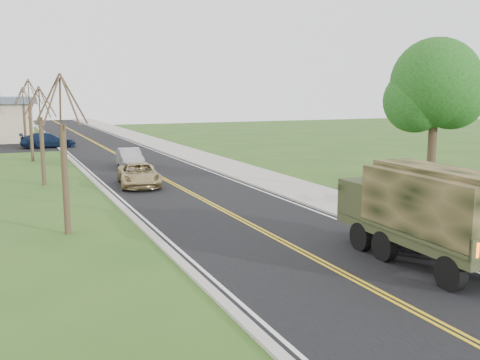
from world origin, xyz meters
TOP-DOWN VIEW (x-y plane):
  - ground at (0.00, 0.00)m, footprint 160.00×160.00m
  - road at (0.00, 40.00)m, footprint 8.00×120.00m
  - curb_right at (4.15, 40.00)m, footprint 0.30×120.00m
  - sidewalk_right at (5.90, 40.00)m, footprint 3.20×120.00m
  - curb_left at (-4.15, 40.00)m, footprint 0.30×120.00m
  - leafy_tree at (11.00, 10.01)m, footprint 4.83×4.50m
  - bare_tree_a at (-7.00, 10.00)m, footprint 1.93×2.26m
  - bare_tree_b at (-7.00, 22.00)m, footprint 1.83×2.14m
  - bare_tree_c at (-7.00, 34.00)m, footprint 2.04×2.39m
  - bare_tree_d at (-7.00, 46.00)m, footprint 1.88×2.20m
  - military_truck at (2.87, 1.64)m, footprint 2.34×6.36m
  - suv_champagne at (-2.00, 19.38)m, footprint 2.81×5.03m
  - sedan_silver at (-0.80, 27.22)m, footprint 1.72×4.30m
  - pickup_navy at (9.97, 7.17)m, footprint 5.47×3.44m
  - lot_car_navy at (-5.04, 44.46)m, footprint 5.21×2.17m

SIDE VIEW (x-z plane):
  - ground at x=0.00m, z-range 0.00..0.00m
  - road at x=0.00m, z-range 0.00..0.01m
  - sidewalk_right at x=5.90m, z-range 0.00..0.10m
  - curb_left at x=-4.15m, z-range 0.00..0.10m
  - curb_right at x=4.15m, z-range 0.00..0.12m
  - suv_champagne at x=-2.00m, z-range 0.00..1.33m
  - sedan_silver at x=-0.80m, z-range 0.00..1.39m
  - pickup_navy at x=9.97m, z-range 0.00..1.48m
  - lot_car_navy at x=-5.04m, z-range 0.00..1.51m
  - military_truck at x=2.87m, z-range 0.23..3.37m
  - bare_tree_b at x=-7.00m, z-range -0.39..5.34m
  - bare_tree_d at x=-7.00m, z-range -0.40..5.50m
  - bare_tree_a at x=-7.00m, z-range -0.41..5.66m
  - bare_tree_c at x=-7.00m, z-range -0.44..5.99m
  - leafy_tree at x=11.00m, z-range 1.44..9.54m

